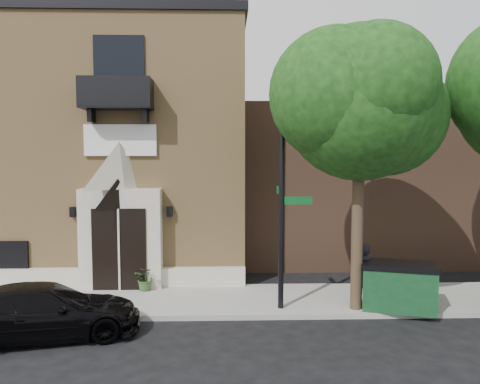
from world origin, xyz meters
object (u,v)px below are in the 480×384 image
object	(u,v)px
dumpster	(399,286)
black_sedan	(45,311)
street_sign	(282,203)
pedestrian_near	(364,273)
fire_hydrant	(399,296)

from	to	relation	value
dumpster	black_sedan	bearing A→B (deg)	-154.46
black_sedan	street_sign	bearing A→B (deg)	-88.07
dumpster	pedestrian_near	world-z (taller)	pedestrian_near
black_sedan	street_sign	xyz separation A→B (m)	(5.94, 1.62, 2.44)
pedestrian_near	dumpster	bearing A→B (deg)	127.27
fire_hydrant	black_sedan	bearing A→B (deg)	-172.26
street_sign	dumpster	xyz separation A→B (m)	(3.24, -0.21, -2.29)
dumpster	pedestrian_near	size ratio (longest dim) A/B	1.28
street_sign	dumpster	size ratio (longest dim) A/B	2.64
fire_hydrant	pedestrian_near	size ratio (longest dim) A/B	0.50
fire_hydrant	pedestrian_near	distance (m)	1.17
fire_hydrant	dumpster	bearing A→B (deg)	76.71
black_sedan	dumpster	xyz separation A→B (m)	(9.18, 1.41, 0.15)
black_sedan	fire_hydrant	size ratio (longest dim) A/B	5.17
dumpster	pedestrian_near	bearing A→B (deg)	160.59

